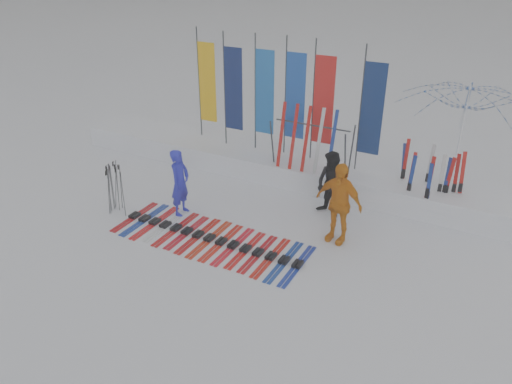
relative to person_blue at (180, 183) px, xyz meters
The scene contains 11 objects.
ground 2.46m from the person_blue, 39.84° to the right, with size 120.00×120.00×0.00m, color white.
snow_bank 3.63m from the person_blue, 60.25° to the left, with size 14.00×1.60×0.60m, color white.
person_blue is the anchor object (origin of this frame).
person_black 3.58m from the person_blue, 26.56° to the left, with size 0.79×0.61×1.62m, color black.
person_yellow 3.77m from the person_blue, ahead, with size 1.09×0.45×1.85m, color orange.
tent_canopy 6.90m from the person_blue, 35.24° to the left, with size 3.31×3.38×3.04m, color white.
ski_row 1.63m from the person_blue, 29.51° to the right, with size 4.45×1.70×0.07m.
pole_cluster 1.64m from the person_blue, 156.42° to the right, with size 0.61×0.47×1.25m.
feather_flags 3.73m from the person_blue, 73.74° to the left, with size 5.53×0.29×3.20m.
ski_rack 3.54m from the person_blue, 50.92° to the left, with size 2.04×0.80×1.23m.
upright_skis 5.95m from the person_blue, 29.02° to the left, with size 1.48×0.92×1.68m.
Camera 1 is at (4.81, -7.03, 5.98)m, focal length 35.00 mm.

